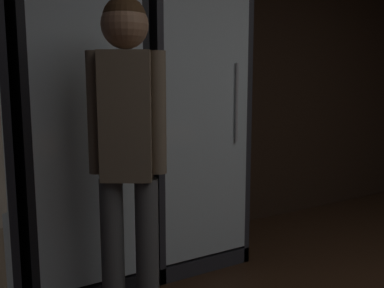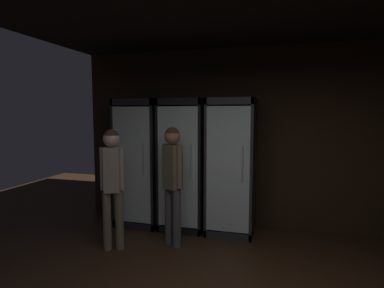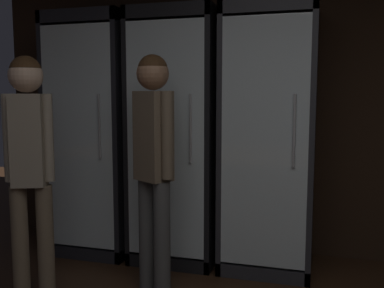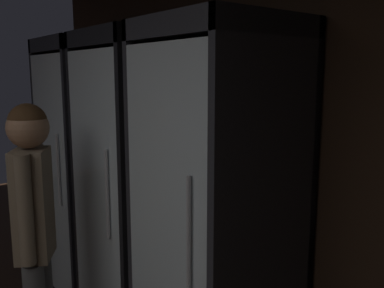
{
  "view_description": "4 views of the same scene",
  "coord_description": "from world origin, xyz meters",
  "views": [
    {
      "loc": [
        -1.85,
        0.19,
        1.23
      ],
      "look_at": [
        -0.45,
        2.55,
        0.82
      ],
      "focal_mm": 38.84,
      "sensor_mm": 36.0,
      "label": 1
    },
    {
      "loc": [
        0.22,
        -1.92,
        1.79
      ],
      "look_at": [
        -0.96,
        2.27,
        1.36
      ],
      "focal_mm": 29.29,
      "sensor_mm": 36.0,
      "label": 2
    },
    {
      "loc": [
        -0.1,
        -0.7,
        1.35
      ],
      "look_at": [
        -1.01,
        2.42,
        0.98
      ],
      "focal_mm": 40.76,
      "sensor_mm": 36.0,
      "label": 3
    },
    {
      "loc": [
        1.02,
        1.34,
        1.75
      ],
      "look_at": [
        -0.65,
        2.64,
        1.4
      ],
      "focal_mm": 38.9,
      "sensor_mm": 36.0,
      "label": 4
    }
  ],
  "objects": [
    {
      "name": "cooler_left",
      "position": [
        -1.19,
        2.7,
        0.99
      ],
      "size": [
        0.68,
        0.67,
        2.01
      ],
      "color": "black",
      "rests_on": "ground"
    },
    {
      "name": "wall_back",
      "position": [
        0.0,
        3.03,
        1.4
      ],
      "size": [
        6.0,
        0.06,
        2.8
      ],
      "primitive_type": "cube",
      "color": "black",
      "rests_on": "ground"
    },
    {
      "name": "cooler_center",
      "position": [
        -0.46,
        2.7,
        0.98
      ],
      "size": [
        0.68,
        0.67,
        2.01
      ],
      "color": "#2B2B30",
      "rests_on": "ground"
    },
    {
      "name": "shopper_far",
      "position": [
        -1.14,
        1.97,
        0.98
      ],
      "size": [
        0.32,
        0.26,
        1.61
      ],
      "color": "#4C4C4C",
      "rests_on": "ground"
    }
  ]
}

